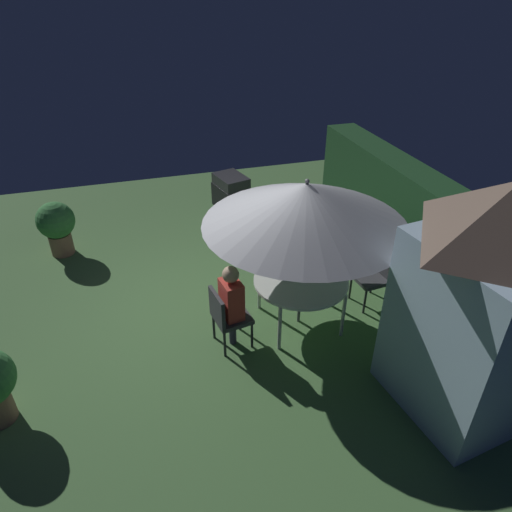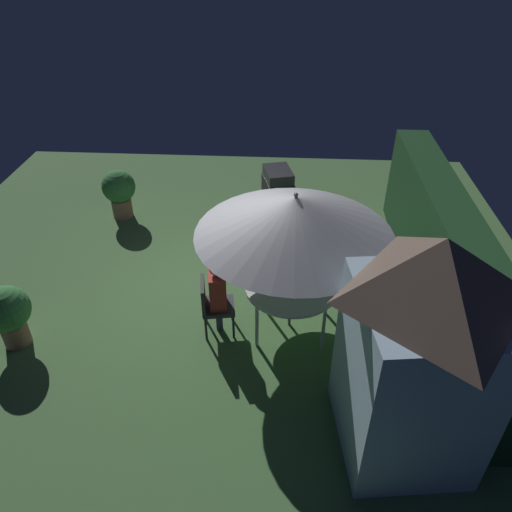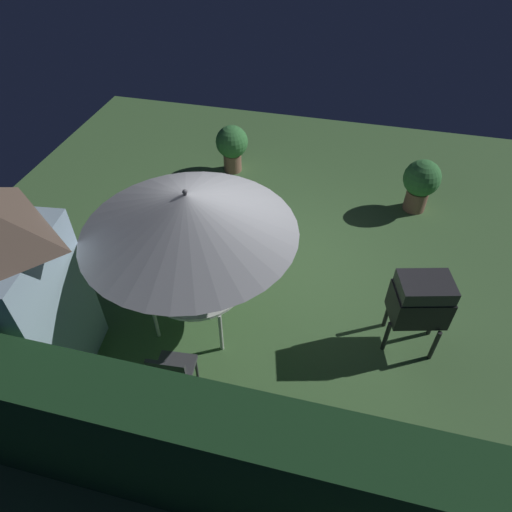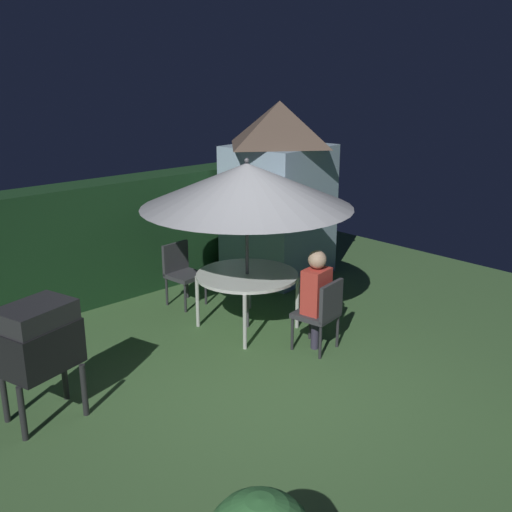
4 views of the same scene
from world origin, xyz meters
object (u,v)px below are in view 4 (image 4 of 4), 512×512
at_px(chair_far_side, 182,270).
at_px(person_in_red, 316,289).
at_px(bbq_grill, 38,340).
at_px(chair_near_shed, 322,311).
at_px(garden_shed, 279,189).
at_px(patio_umbrella, 247,185).
at_px(patio_table, 247,278).

xyz_separation_m(chair_far_side, person_in_red, (0.29, -2.33, 0.26)).
xyz_separation_m(bbq_grill, chair_near_shed, (3.11, -0.86, -0.33)).
bearing_deg(person_in_red, bbq_grill, 165.95).
relative_size(bbq_grill, chair_near_shed, 1.33).
xyz_separation_m(garden_shed, chair_near_shed, (-1.68, -2.41, -0.92)).
relative_size(patio_umbrella, person_in_red, 2.13).
distance_m(chair_near_shed, person_in_red, 0.28).
bearing_deg(person_in_red, patio_umbrella, 99.15).
relative_size(patio_table, bbq_grill, 1.11).
height_order(garden_shed, chair_near_shed, garden_shed).
xyz_separation_m(patio_table, person_in_red, (0.17, -1.05, 0.09)).
bearing_deg(patio_umbrella, chair_far_side, 95.28).
xyz_separation_m(garden_shed, chair_far_side, (-1.99, -0.00, -0.92)).
height_order(patio_table, chair_far_side, chair_far_side).
bearing_deg(chair_far_side, chair_near_shed, -82.90).
bearing_deg(chair_near_shed, chair_far_side, 97.10).
height_order(patio_umbrella, chair_far_side, patio_umbrella).
height_order(patio_umbrella, chair_near_shed, patio_umbrella).
xyz_separation_m(patio_table, chair_near_shed, (0.18, -1.13, -0.18)).
height_order(chair_near_shed, chair_far_side, same).
bearing_deg(person_in_red, garden_shed, 53.90).
bearing_deg(garden_shed, patio_table, -145.49).
relative_size(garden_shed, person_in_red, 2.25).
relative_size(garden_shed, patio_umbrella, 1.06).
bearing_deg(bbq_grill, chair_far_side, 28.94).
relative_size(chair_near_shed, person_in_red, 0.71).
bearing_deg(garden_shed, patio_umbrella, -145.49).
relative_size(patio_table, person_in_red, 1.06).
distance_m(garden_shed, patio_table, 2.39).
relative_size(patio_table, chair_near_shed, 1.48).
bearing_deg(garden_shed, person_in_red, -126.10).
xyz_separation_m(chair_near_shed, person_in_red, (-0.01, 0.08, 0.26)).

